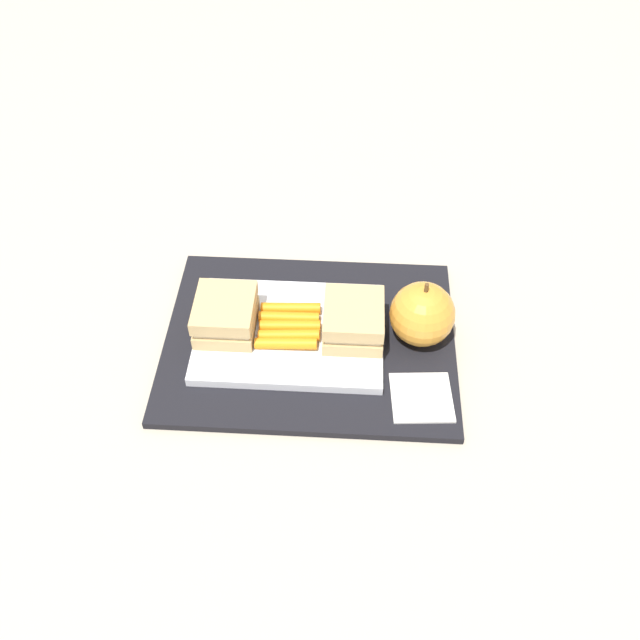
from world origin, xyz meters
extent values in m
plane|color=#B7AD99|center=(0.00, 0.00, 0.00)|extent=(2.40, 2.40, 0.00)
cube|color=black|center=(0.00, 0.00, 0.01)|extent=(0.36, 0.28, 0.01)
cube|color=white|center=(-0.03, 0.00, 0.02)|extent=(0.23, 0.17, 0.01)
cube|color=tan|center=(-0.10, 0.00, 0.03)|extent=(0.07, 0.08, 0.02)
cube|color=beige|center=(-0.10, 0.00, 0.04)|extent=(0.07, 0.07, 0.01)
cube|color=tan|center=(-0.10, 0.00, 0.06)|extent=(0.07, 0.08, 0.02)
cube|color=tan|center=(0.05, 0.00, 0.03)|extent=(0.07, 0.08, 0.02)
cube|color=beige|center=(0.05, 0.00, 0.04)|extent=(0.07, 0.07, 0.01)
cube|color=tan|center=(0.05, 0.00, 0.06)|extent=(0.07, 0.08, 0.02)
cylinder|color=orange|center=(-0.03, -0.03, 0.03)|extent=(0.08, 0.01, 0.02)
cylinder|color=orange|center=(-0.02, -0.02, 0.03)|extent=(0.08, 0.01, 0.02)
cylinder|color=orange|center=(-0.02, 0.00, 0.03)|extent=(0.08, 0.01, 0.02)
cylinder|color=orange|center=(-0.03, 0.01, 0.03)|extent=(0.08, 0.01, 0.02)
cylinder|color=orange|center=(-0.03, 0.03, 0.03)|extent=(0.08, 0.01, 0.02)
sphere|color=gold|center=(0.14, 0.01, 0.05)|extent=(0.08, 0.08, 0.08)
cylinder|color=brown|center=(0.14, 0.01, 0.09)|extent=(0.01, 0.01, 0.01)
cube|color=white|center=(0.14, -0.09, 0.01)|extent=(0.07, 0.07, 0.00)
camera|label=1|loc=(0.04, -0.56, 0.66)|focal=38.78mm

